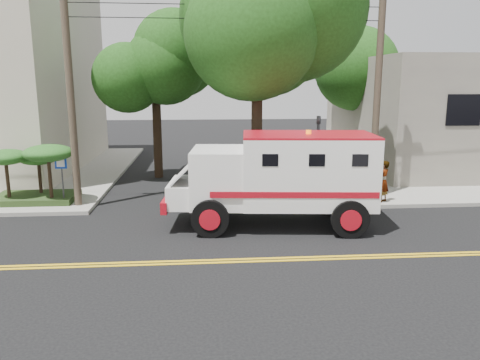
{
  "coord_description": "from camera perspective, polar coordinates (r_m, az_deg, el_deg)",
  "views": [
    {
      "loc": [
        -0.69,
        -12.25,
        4.89
      ],
      "look_at": [
        0.56,
        3.33,
        1.6
      ],
      "focal_mm": 35.0,
      "sensor_mm": 36.0,
      "label": 1
    }
  ],
  "objects": [
    {
      "name": "utility_pole_right",
      "position": [
        19.73,
        16.41,
        10.28
      ],
      "size": [
        0.28,
        0.28,
        9.0
      ],
      "primitive_type": "cylinder",
      "color": "#382D23",
      "rests_on": "ground"
    },
    {
      "name": "building_right",
      "position": [
        30.63,
        26.45,
        7.41
      ],
      "size": [
        14.0,
        12.0,
        6.0
      ],
      "primitive_type": "cube",
      "color": "slate",
      "rests_on": "sidewalk_ne"
    },
    {
      "name": "pedestrian_b",
      "position": [
        19.18,
        14.32,
        -0.02
      ],
      "size": [
        0.92,
        0.74,
        1.8
      ],
      "primitive_type": "imported",
      "rotation": [
        0.0,
        0.0,
        3.21
      ],
      "color": "gray",
      "rests_on": "sidewalk_ne"
    },
    {
      "name": "traffic_signal",
      "position": [
        18.6,
        9.43,
        3.49
      ],
      "size": [
        0.15,
        0.18,
        3.6
      ],
      "color": "#3F3F42",
      "rests_on": "ground"
    },
    {
      "name": "pedestrian_a",
      "position": [
        19.54,
        17.07,
        -0.17
      ],
      "size": [
        0.72,
        0.7,
        1.67
      ],
      "primitive_type": "imported",
      "rotation": [
        0.0,
        0.0,
        3.86
      ],
      "color": "gray",
      "rests_on": "sidewalk_ne"
    },
    {
      "name": "palm_planter",
      "position": [
        20.3,
        -23.96,
        1.67
      ],
      "size": [
        3.52,
        2.63,
        2.36
      ],
      "color": "#1E3314",
      "rests_on": "sidewalk_nw"
    },
    {
      "name": "sidewalk_ne",
      "position": [
        29.79,
        23.92,
        1.56
      ],
      "size": [
        17.0,
        17.0,
        0.15
      ],
      "primitive_type": "cube",
      "color": "gray",
      "rests_on": "ground"
    },
    {
      "name": "armored_truck",
      "position": [
        15.95,
        4.97,
        0.72
      ],
      "size": [
        7.21,
        3.37,
        3.19
      ],
      "rotation": [
        0.0,
        0.0,
        -0.09
      ],
      "color": "white",
      "rests_on": "ground"
    },
    {
      "name": "tree_main",
      "position": [
        18.78,
        3.67,
        18.93
      ],
      "size": [
        6.08,
        5.7,
        9.85
      ],
      "color": "black",
      "rests_on": "ground"
    },
    {
      "name": "utility_pole_left",
      "position": [
        18.9,
        -19.98,
        10.01
      ],
      "size": [
        0.28,
        0.28,
        9.0
      ],
      "primitive_type": "cylinder",
      "color": "#382D23",
      "rests_on": "ground"
    },
    {
      "name": "tree_right",
      "position": [
        29.62,
        14.6,
        13.85
      ],
      "size": [
        4.8,
        4.5,
        8.2
      ],
      "color": "black",
      "rests_on": "ground"
    },
    {
      "name": "accessibility_sign",
      "position": [
        19.55,
        -20.9,
        0.71
      ],
      "size": [
        0.45,
        0.1,
        2.02
      ],
      "color": "#3F3F42",
      "rests_on": "ground"
    },
    {
      "name": "tree_left",
      "position": [
        24.13,
        -9.61,
        13.73
      ],
      "size": [
        4.48,
        4.2,
        7.7
      ],
      "color": "black",
      "rests_on": "ground"
    },
    {
      "name": "ground",
      "position": [
        13.21,
        -1.3,
        -9.85
      ],
      "size": [
        100.0,
        100.0,
        0.0
      ],
      "primitive_type": "plane",
      "color": "black",
      "rests_on": "ground"
    }
  ]
}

